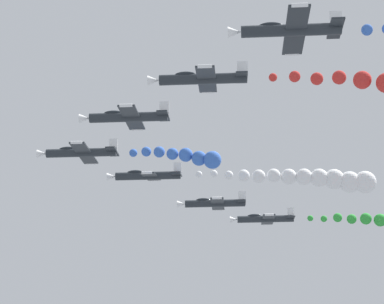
{
  "coord_description": "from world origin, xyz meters",
  "views": [
    {
      "loc": [
        -81.8,
        -5.05,
        60.31
      ],
      "look_at": [
        0.0,
        0.0,
        96.02
      ],
      "focal_mm": 66.36,
      "sensor_mm": 36.0,
      "label": 1
    }
  ],
  "objects_px": {
    "airplane_left_outer": "(201,79)",
    "airplane_high_slot": "(264,219)",
    "airplane_trailing": "(289,30)",
    "airplane_left_inner": "(127,117)",
    "airplane_right_outer": "(214,203)",
    "airplane_lead": "(80,153)",
    "airplane_right_inner": "(147,176)"
  },
  "relations": [
    {
      "from": "airplane_left_outer",
      "to": "airplane_right_outer",
      "type": "distance_m",
      "value": 36.79
    },
    {
      "from": "airplane_high_slot",
      "to": "airplane_left_outer",
      "type": "bearing_deg",
      "value": 170.08
    },
    {
      "from": "airplane_lead",
      "to": "airplane_right_inner",
      "type": "distance_m",
      "value": 11.28
    },
    {
      "from": "airplane_left_outer",
      "to": "airplane_right_outer",
      "type": "relative_size",
      "value": 1.0
    },
    {
      "from": "airplane_left_inner",
      "to": "airplane_right_outer",
      "type": "relative_size",
      "value": 1.0
    },
    {
      "from": "airplane_high_slot",
      "to": "airplane_right_outer",
      "type": "bearing_deg",
      "value": 137.38
    },
    {
      "from": "airplane_trailing",
      "to": "airplane_left_inner",
      "type": "bearing_deg",
      "value": 44.74
    },
    {
      "from": "airplane_right_inner",
      "to": "airplane_trailing",
      "type": "xyz_separation_m",
      "value": [
        -35.64,
        -17.23,
        -0.39
      ]
    },
    {
      "from": "airplane_left_inner",
      "to": "airplane_high_slot",
      "type": "xyz_separation_m",
      "value": [
        37.0,
        -16.83,
        -0.45
      ]
    },
    {
      "from": "airplane_trailing",
      "to": "airplane_high_slot",
      "type": "relative_size",
      "value": 1.0
    },
    {
      "from": "airplane_left_inner",
      "to": "airplane_trailing",
      "type": "distance_m",
      "value": 24.59
    },
    {
      "from": "airplane_left_inner",
      "to": "airplane_lead",
      "type": "bearing_deg",
      "value": 37.38
    },
    {
      "from": "airplane_left_outer",
      "to": "airplane_high_slot",
      "type": "relative_size",
      "value": 1.0
    },
    {
      "from": "airplane_left_inner",
      "to": "airplane_trailing",
      "type": "xyz_separation_m",
      "value": [
        -17.47,
        -17.31,
        -0.42
      ]
    },
    {
      "from": "airplane_right_inner",
      "to": "airplane_right_outer",
      "type": "distance_m",
      "value": 13.63
    },
    {
      "from": "airplane_right_inner",
      "to": "airplane_left_outer",
      "type": "distance_m",
      "value": 27.91
    },
    {
      "from": "airplane_lead",
      "to": "airplane_trailing",
      "type": "relative_size",
      "value": 1.0
    },
    {
      "from": "airplane_left_outer",
      "to": "airplane_left_inner",
      "type": "bearing_deg",
      "value": 46.98
    },
    {
      "from": "airplane_right_inner",
      "to": "airplane_high_slot",
      "type": "bearing_deg",
      "value": -41.67
    },
    {
      "from": "airplane_lead",
      "to": "airplane_left_inner",
      "type": "height_order",
      "value": "airplane_lead"
    },
    {
      "from": "airplane_lead",
      "to": "airplane_right_outer",
      "type": "bearing_deg",
      "value": -41.5
    },
    {
      "from": "airplane_right_inner",
      "to": "airplane_right_outer",
      "type": "height_order",
      "value": "airplane_right_inner"
    },
    {
      "from": "airplane_right_inner",
      "to": "airplane_left_outer",
      "type": "relative_size",
      "value": 1.0
    },
    {
      "from": "airplane_lead",
      "to": "airplane_trailing",
      "type": "bearing_deg",
      "value": -137.72
    },
    {
      "from": "airplane_right_inner",
      "to": "airplane_trailing",
      "type": "bearing_deg",
      "value": -154.2
    },
    {
      "from": "airplane_right_outer",
      "to": "airplane_trailing",
      "type": "xyz_separation_m",
      "value": [
        -45.94,
        -8.33,
        0.21
      ]
    },
    {
      "from": "airplane_lead",
      "to": "airplane_left_inner",
      "type": "bearing_deg",
      "value": -142.62
    },
    {
      "from": "airplane_lead",
      "to": "airplane_right_inner",
      "type": "height_order",
      "value": "airplane_lead"
    },
    {
      "from": "airplane_lead",
      "to": "airplane_left_inner",
      "type": "xyz_separation_m",
      "value": [
        -9.83,
        -7.51,
        -0.03
      ]
    },
    {
      "from": "airplane_left_inner",
      "to": "airplane_right_outer",
      "type": "height_order",
      "value": "airplane_left_inner"
    },
    {
      "from": "airplane_lead",
      "to": "airplane_right_outer",
      "type": "distance_m",
      "value": 24.9
    },
    {
      "from": "airplane_lead",
      "to": "airplane_left_outer",
      "type": "distance_m",
      "value": 24.46
    }
  ]
}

